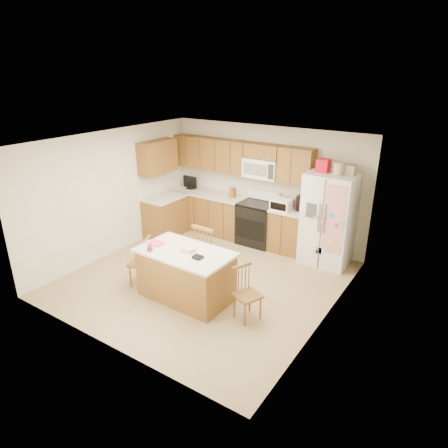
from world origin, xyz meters
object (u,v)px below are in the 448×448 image
Objects in this scene: windsor_chair_left at (141,262)px; windsor_chair_back at (209,254)px; stove at (257,223)px; island at (186,274)px; refrigerator at (329,218)px; windsor_chair_right at (247,294)px.

windsor_chair_back is at bearing 40.78° from windsor_chair_left.
windsor_chair_back is (0.07, -1.91, 0.04)m from stove.
island reaches higher than windsor_chair_left.
island is at bearing -87.72° from stove.
stove reaches higher than windsor_chair_left.
windsor_chair_left is (-2.40, -2.62, -0.50)m from refrigerator.
windsor_chair_left is 0.82× the size of windsor_chair_back.
refrigerator is 2.37× the size of windsor_chair_right.
island is 0.94m from windsor_chair_left.
windsor_chair_left is (-0.94, -0.08, -0.01)m from island.
windsor_chair_back is 1.34m from windsor_chair_right.
refrigerator is 2.41m from windsor_chair_back.
stove reaches higher than windsor_chair_back.
island reaches higher than windsor_chair_right.
refrigerator is 2.56m from windsor_chair_right.
refrigerator reaches higher than windsor_chair_right.
windsor_chair_back reaches higher than island.
island is at bearing -86.82° from windsor_chair_back.
windsor_chair_left is 1.03× the size of windsor_chair_right.
refrigerator is 3.59m from windsor_chair_left.
island is (-1.47, -2.54, -0.49)m from refrigerator.
stove is 2.84m from windsor_chair_right.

